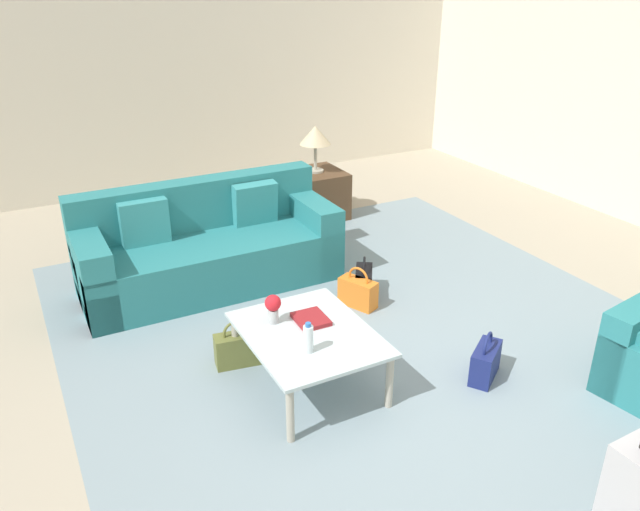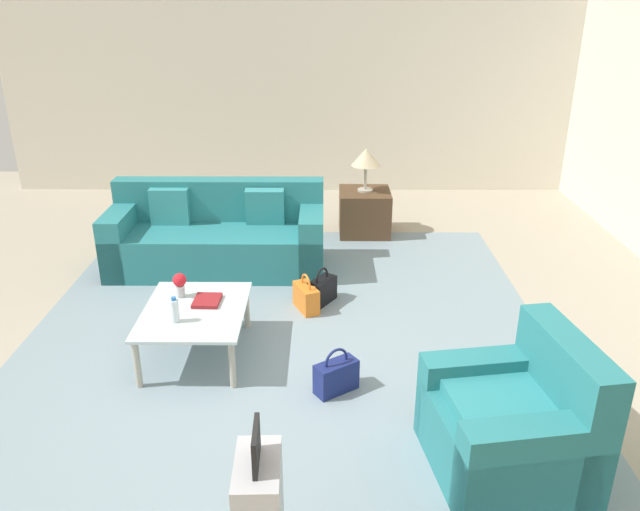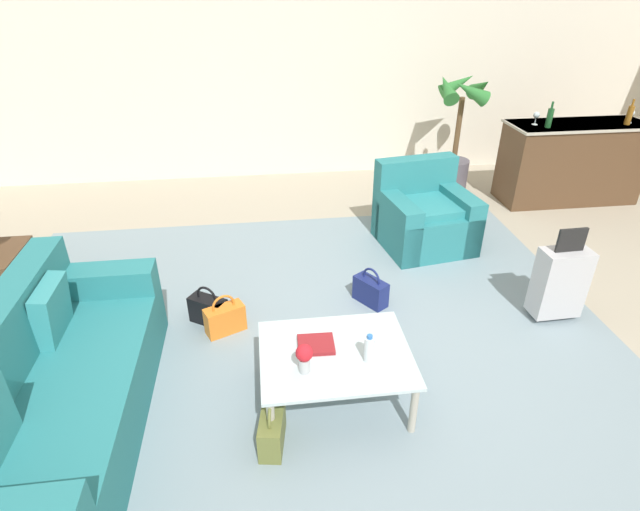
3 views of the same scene
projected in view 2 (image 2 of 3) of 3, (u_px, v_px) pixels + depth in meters
ground_plane at (255, 383)px, 4.66m from camera, size 12.00×12.00×0.00m
wall_left at (288, 82)px, 8.72m from camera, size 0.12×8.00×3.10m
area_rug at (286, 342)px, 5.21m from camera, size 5.20×4.40×0.01m
couch at (218, 238)px, 6.56m from camera, size 0.86×2.21×0.89m
armchair at (517, 428)px, 3.71m from camera, size 1.01×0.97×0.88m
coffee_table at (195, 315)px, 4.89m from camera, size 1.00×0.79×0.41m
water_bottle at (175, 310)px, 4.65m from camera, size 0.06×0.06×0.20m
coffee_table_book at (207, 301)px, 4.97m from camera, size 0.25×0.21×0.03m
flower_vase at (180, 283)px, 5.02m from camera, size 0.11×0.11×0.21m
side_table at (364, 212)px, 7.50m from camera, size 0.60×0.60×0.53m
table_lamp at (366, 158)px, 7.24m from camera, size 0.34×0.34×0.51m
suitcase_silver at (259, 510)px, 3.04m from camera, size 0.41×0.23×0.85m
handbag_orange at (306, 297)px, 5.69m from camera, size 0.35×0.26×0.36m
handbag_olive at (168, 314)px, 5.39m from camera, size 0.19×0.34×0.36m
handbag_black at (322, 290)px, 5.82m from camera, size 0.34×0.29×0.36m
handbag_navy at (336, 376)px, 4.51m from camera, size 0.30×0.34×0.36m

